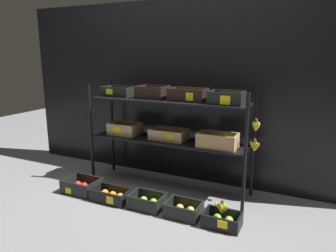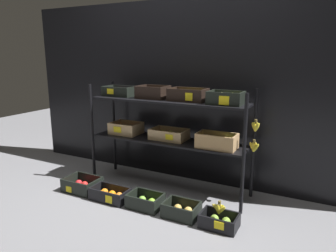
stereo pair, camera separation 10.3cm
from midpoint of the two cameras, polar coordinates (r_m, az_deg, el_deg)
The scene contains 9 objects.
ground_plane at distance 3.38m, azimuth 0.89°, elevation -11.09°, with size 10.00×10.00×0.00m, color gray.
storefront_wall at distance 3.47m, azimuth 3.84°, elevation 6.16°, with size 4.05×0.12×1.94m, color black.
display_rack at distance 3.14m, azimuth 1.49°, elevation 1.29°, with size 1.76×0.42×1.07m.
crate_ground_apple_red at distance 3.40m, azimuth -14.42°, elevation -10.46°, with size 0.35×0.27×0.14m.
crate_ground_orange at distance 3.14m, azimuth -9.50°, elevation -12.27°, with size 0.38×0.21×0.12m.
crate_ground_apple_green at distance 2.97m, azimuth -3.10°, elevation -13.61°, with size 0.31×0.22×0.13m.
crate_ground_apple_gold at distance 2.82m, azimuth 3.51°, elevation -15.14°, with size 0.30×0.22×0.13m.
crate_ground_rightmost_apple_green at distance 2.71m, azimuth 10.40°, elevation -16.72°, with size 0.30×0.21×0.12m.
banana_bunch_loose at distance 2.65m, azimuth 10.38°, elevation -14.53°, with size 0.13×0.05×0.11m.
Camera 2 is at (1.42, -2.75, 1.38)m, focal length 33.62 mm.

